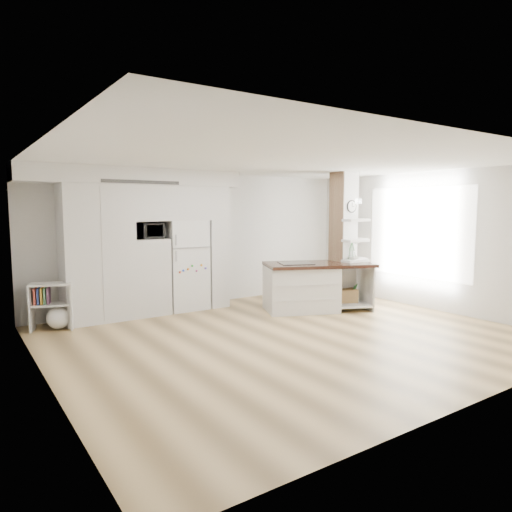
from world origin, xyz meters
The scene contains 14 objects.
floor centered at (0.00, 0.00, 0.00)m, with size 7.00×6.00×0.01m, color tan.
room centered at (0.00, 0.00, 1.86)m, with size 7.04×6.04×2.72m.
cabinet_wall centered at (-1.45, 2.67, 1.51)m, with size 4.00×0.71×2.70m.
refrigerator centered at (-0.53, 2.68, 0.88)m, with size 0.78×0.69×1.75m.
column centered at (2.38, 1.13, 1.35)m, with size 0.69×0.90×2.70m.
window centered at (3.48, 0.30, 1.50)m, with size 2.40×2.40×0.00m, color white.
pendant_light centered at (1.70, 0.15, 2.12)m, with size 0.12×0.12×0.10m, color white.
kitchen_island centered at (1.38, 1.24, 0.48)m, with size 2.28×1.71×1.50m.
bookshelf centered at (-2.97, 2.49, 0.33)m, with size 0.74×0.57×0.77m.
floor_plant_a centered at (2.25, 0.89, 0.25)m, with size 0.27×0.22×0.50m, color #2D7033.
floor_plant_b centered at (3.00, 2.26, 0.25)m, with size 0.28×0.28×0.49m, color #2D7033.
microwave centered at (-1.27, 2.62, 1.57)m, with size 0.54×0.37×0.30m, color #2D2D2D.
shelf_plant centered at (2.63, 1.30, 1.52)m, with size 0.27×0.23×0.30m, color #2D7033.
decor_bowl centered at (2.30, 0.90, 1.00)m, with size 0.22×0.22×0.05m, color white.
Camera 1 is at (-4.34, -5.45, 1.99)m, focal length 32.00 mm.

